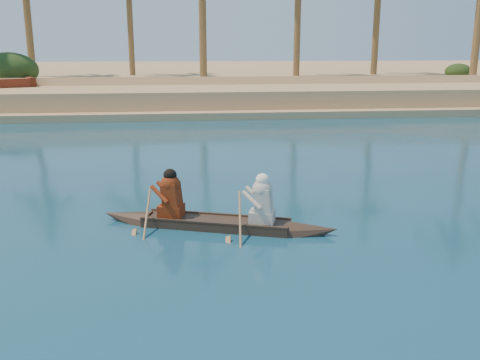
{
  "coord_description": "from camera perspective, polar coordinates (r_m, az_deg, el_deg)",
  "views": [
    {
      "loc": [
        7.35,
        -4.27,
        3.67
      ],
      "look_at": [
        8.59,
        6.97,
        0.79
      ],
      "focal_mm": 40.0,
      "sensor_mm": 36.0,
      "label": 1
    }
  ],
  "objects": [
    {
      "name": "canoe",
      "position": [
        10.99,
        -2.59,
        -3.78
      ],
      "size": [
        4.92,
        2.21,
        1.37
      ],
      "rotation": [
        0.0,
        0.0,
        -0.32
      ],
      "color": "#39271F",
      "rests_on": "ground"
    },
    {
      "name": "sandy_embankment",
      "position": [
        51.77,
        -14.67,
        10.37
      ],
      "size": [
        150.0,
        51.0,
        1.5
      ],
      "color": "tan",
      "rests_on": "ground"
    },
    {
      "name": "shrub_cluster",
      "position": [
        36.6,
        -18.12,
        9.74
      ],
      "size": [
        100.0,
        6.0,
        2.4
      ],
      "primitive_type": null,
      "color": "#193513",
      "rests_on": "ground"
    }
  ]
}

